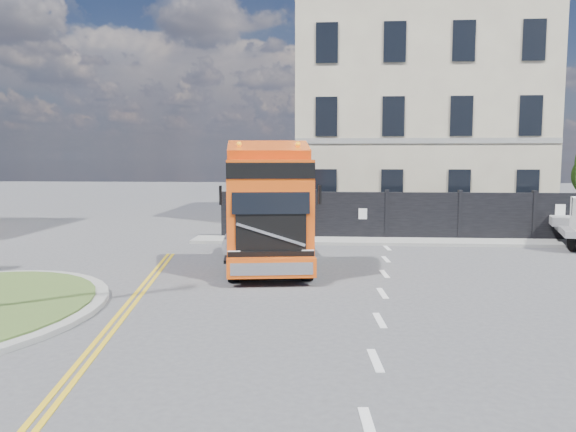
{
  "coord_description": "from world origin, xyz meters",
  "views": [
    {
      "loc": [
        1.54,
        -14.62,
        3.51
      ],
      "look_at": [
        0.4,
        1.27,
        1.8
      ],
      "focal_mm": 35.0,
      "sensor_mm": 36.0,
      "label": 1
    }
  ],
  "objects": [
    {
      "name": "ground",
      "position": [
        0.0,
        0.0,
        0.0
      ],
      "size": [
        120.0,
        120.0,
        0.0
      ],
      "primitive_type": "plane",
      "color": "#424244",
      "rests_on": "ground"
    },
    {
      "name": "hoarding_fence",
      "position": [
        6.55,
        9.0,
        1.0
      ],
      "size": [
        18.8,
        0.25,
        2.0
      ],
      "color": "black",
      "rests_on": "ground"
    },
    {
      "name": "georgian_building",
      "position": [
        6.0,
        16.5,
        5.77
      ],
      "size": [
        12.3,
        10.3,
        12.8
      ],
      "color": "beige",
      "rests_on": "ground"
    },
    {
      "name": "pavement_far",
      "position": [
        6.0,
        8.1,
        0.06
      ],
      "size": [
        20.0,
        1.6,
        0.12
      ],
      "primitive_type": "cube",
      "color": "gray",
      "rests_on": "ground"
    },
    {
      "name": "truck",
      "position": [
        -0.26,
        2.22,
        1.72
      ],
      "size": [
        3.26,
        6.67,
        3.83
      ],
      "rotation": [
        0.0,
        0.0,
        0.14
      ],
      "color": "black",
      "rests_on": "ground"
    }
  ]
}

